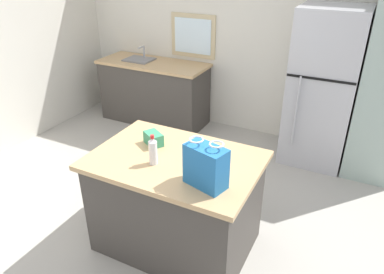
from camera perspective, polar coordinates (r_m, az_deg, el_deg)
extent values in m
plane|color=#ADA89E|center=(3.60, -5.14, -13.58)|extent=(6.19, 6.19, 0.00)
cube|color=silver|center=(5.01, 9.26, 16.15)|extent=(5.16, 0.10, 2.80)
cube|color=#CCB78C|center=(5.29, 0.21, 15.66)|extent=(0.68, 0.04, 0.60)
cube|color=white|center=(5.27, 0.11, 15.62)|extent=(0.56, 0.02, 0.48)
cube|color=#423D38|center=(3.15, -2.50, -10.58)|extent=(1.27, 0.86, 0.84)
cube|color=tan|center=(2.89, -2.68, -3.71)|extent=(1.35, 0.94, 0.04)
cube|color=#B7B7BC|center=(4.51, 19.87, 7.20)|extent=(0.72, 0.72, 1.83)
cube|color=black|center=(4.09, 19.57, 8.56)|extent=(0.71, 0.01, 0.02)
cylinder|color=#B7B7BC|center=(4.23, 16.03, 3.83)|extent=(0.02, 0.02, 0.82)
cube|color=#423D38|center=(5.48, -5.95, 6.85)|extent=(1.56, 0.61, 0.87)
cube|color=tan|center=(5.34, -6.19, 11.42)|extent=(1.60, 0.65, 0.04)
cube|color=slate|center=(5.47, -8.29, 11.37)|extent=(0.40, 0.32, 0.14)
cylinder|color=#B7B7BC|center=(5.55, -7.56, 13.14)|extent=(0.03, 0.03, 0.18)
cylinder|color=#B7B7BC|center=(5.47, -8.03, 13.83)|extent=(0.02, 0.14, 0.02)
cube|color=#236BAD|center=(2.49, 2.20, -4.65)|extent=(0.33, 0.23, 0.30)
torus|color=white|center=(2.42, 0.70, -0.39)|extent=(0.13, 0.13, 0.01)
torus|color=white|center=(2.37, 3.89, -1.14)|extent=(0.13, 0.13, 0.01)
cube|color=#388E66|center=(3.08, -6.06, -0.24)|extent=(0.21, 0.18, 0.11)
cylinder|color=white|center=(2.78, -6.15, -2.48)|extent=(0.07, 0.07, 0.19)
cone|color=white|center=(2.73, -6.26, -0.47)|extent=(0.06, 0.06, 0.03)
cylinder|color=red|center=(2.71, -6.29, 0.04)|extent=(0.03, 0.03, 0.02)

